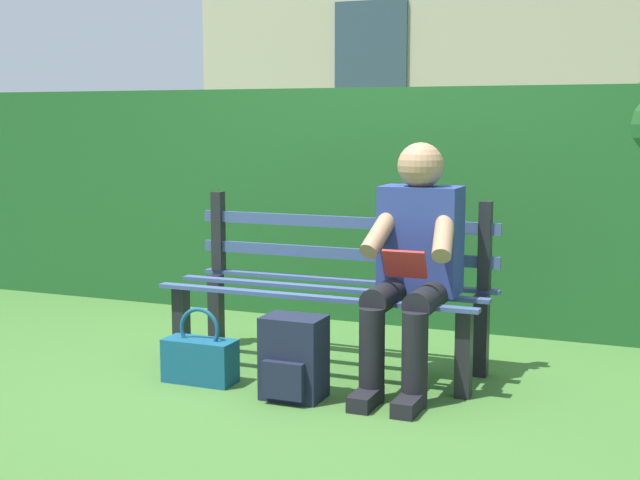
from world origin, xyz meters
name	(u,v)px	position (x,y,z in m)	size (l,w,h in m)	color
ground	(327,369)	(0.00, 0.00, 0.00)	(60.00, 60.00, 0.00)	#3D6B2D
park_bench	(333,287)	(0.00, -0.08, 0.42)	(1.65, 0.53, 0.87)	black
person_seated	(413,260)	(-0.48, 0.10, 0.61)	(0.44, 0.73, 1.16)	navy
hedge_backdrop	(367,199)	(0.27, -1.36, 0.75)	(6.05, 0.68, 1.52)	#1E5123
backpack	(294,358)	(-0.03, 0.49, 0.19)	(0.28, 0.27, 0.38)	#191E33
handbag	(200,358)	(0.49, 0.44, 0.12)	(0.35, 0.16, 0.37)	navy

